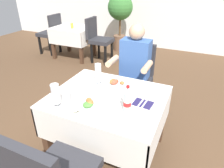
% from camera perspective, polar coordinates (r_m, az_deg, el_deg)
% --- Properties ---
extents(ground_plane, '(11.00, 11.00, 0.00)m').
position_cam_1_polar(ground_plane, '(2.34, 0.28, -19.79)').
color(ground_plane, brown).
extents(main_dining_table, '(1.08, 0.91, 0.72)m').
position_cam_1_polar(main_dining_table, '(2.03, -1.18, -7.37)').
color(main_dining_table, white).
rests_on(main_dining_table, ground).
extents(chair_far_diner_seat, '(0.44, 0.50, 0.97)m').
position_cam_1_polar(chair_far_diner_seat, '(2.72, 6.55, 2.16)').
color(chair_far_diner_seat, '#2D2D33').
rests_on(chair_far_diner_seat, ground).
extents(seated_diner_far, '(0.50, 0.46, 1.26)m').
position_cam_1_polar(seated_diner_far, '(2.55, 6.10, 4.34)').
color(seated_diner_far, '#282D42').
rests_on(seated_diner_far, ground).
extents(plate_near_camera, '(0.22, 0.22, 0.07)m').
position_cam_1_polar(plate_near_camera, '(1.80, -6.17, -5.49)').
color(plate_near_camera, white).
rests_on(plate_near_camera, main_dining_table).
extents(plate_far_diner, '(0.25, 0.25, 0.07)m').
position_cam_1_polar(plate_far_diner, '(2.11, 1.12, 0.10)').
color(plate_far_diner, white).
rests_on(plate_far_diner, main_dining_table).
extents(beer_glass_left, '(0.07, 0.07, 0.23)m').
position_cam_1_polar(beer_glass_left, '(2.10, -3.95, 2.83)').
color(beer_glass_left, white).
rests_on(beer_glass_left, main_dining_table).
extents(beer_glass_middle, '(0.07, 0.07, 0.21)m').
position_cam_1_polar(beer_glass_middle, '(1.68, -10.56, -5.05)').
color(beer_glass_middle, white).
rests_on(beer_glass_middle, main_dining_table).
extents(beer_glass_right, '(0.07, 0.07, 0.22)m').
position_cam_1_polar(beer_glass_right, '(1.80, -15.70, -3.13)').
color(beer_glass_right, white).
rests_on(beer_glass_right, main_dining_table).
extents(cola_bottle_primary, '(0.07, 0.07, 0.25)m').
position_cam_1_polar(cola_bottle_primary, '(1.67, 4.38, -4.75)').
color(cola_bottle_primary, silver).
rests_on(cola_bottle_primary, main_dining_table).
extents(napkin_cutlery_set, '(0.18, 0.19, 0.01)m').
position_cam_1_polar(napkin_cutlery_set, '(1.84, 8.79, -5.44)').
color(napkin_cutlery_set, '#231E4C').
rests_on(napkin_cutlery_set, main_dining_table).
extents(background_dining_table, '(0.88, 0.72, 0.72)m').
position_cam_1_polar(background_dining_table, '(4.91, -10.91, 13.41)').
color(background_dining_table, white).
rests_on(background_dining_table, ground).
extents(background_chair_left, '(0.50, 0.44, 0.97)m').
position_cam_1_polar(background_chair_left, '(5.29, -16.93, 14.05)').
color(background_chair_left, '#2D2D33').
rests_on(background_chair_left, ground).
extents(background_chair_right, '(0.50, 0.44, 0.97)m').
position_cam_1_polar(background_chair_right, '(4.57, -4.02, 13.06)').
color(background_chair_right, '#2D2D33').
rests_on(background_chair_right, ground).
extents(background_table_tumbler, '(0.06, 0.06, 0.11)m').
position_cam_1_polar(background_table_tumbler, '(4.73, -11.29, 15.91)').
color(background_table_tumbler, gold).
rests_on(background_table_tumbler, background_dining_table).
extents(potted_plant_corner, '(0.62, 0.62, 1.39)m').
position_cam_1_polar(potted_plant_corner, '(5.27, 2.33, 19.62)').
color(potted_plant_corner, brown).
rests_on(potted_plant_corner, ground).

